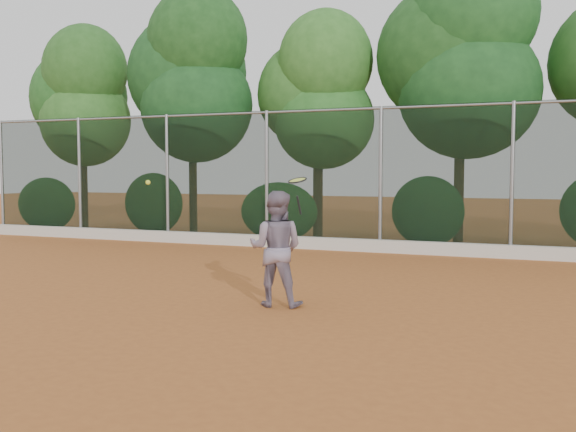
% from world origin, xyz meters
% --- Properties ---
extents(ground, '(80.00, 80.00, 0.00)m').
position_xyz_m(ground, '(0.00, 0.00, 0.00)').
color(ground, '#A75B27').
rests_on(ground, ground).
extents(concrete_curb, '(24.00, 0.20, 0.30)m').
position_xyz_m(concrete_curb, '(0.00, 6.82, 0.15)').
color(concrete_curb, silver).
rests_on(concrete_curb, ground).
extents(tennis_player, '(0.88, 0.73, 1.66)m').
position_xyz_m(tennis_player, '(0.11, 0.25, 0.83)').
color(tennis_player, gray).
rests_on(tennis_player, ground).
extents(chainlink_fence, '(24.09, 0.09, 3.50)m').
position_xyz_m(chainlink_fence, '(-0.00, 7.00, 1.86)').
color(chainlink_fence, black).
rests_on(chainlink_fence, ground).
extents(foliage_backdrop, '(23.70, 3.63, 7.55)m').
position_xyz_m(foliage_backdrop, '(-0.55, 8.98, 4.40)').
color(foliage_backdrop, '#3D2A17').
rests_on(foliage_backdrop, ground).
extents(tennis_racket, '(0.35, 0.35, 0.53)m').
position_xyz_m(tennis_racket, '(0.49, 0.15, 1.78)').
color(tennis_racket, black).
rests_on(tennis_racket, ground).
extents(tennis_ball_in_flight, '(0.07, 0.07, 0.07)m').
position_xyz_m(tennis_ball_in_flight, '(-1.80, -0.12, 1.78)').
color(tennis_ball_in_flight, '#E9F136').
rests_on(tennis_ball_in_flight, ground).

